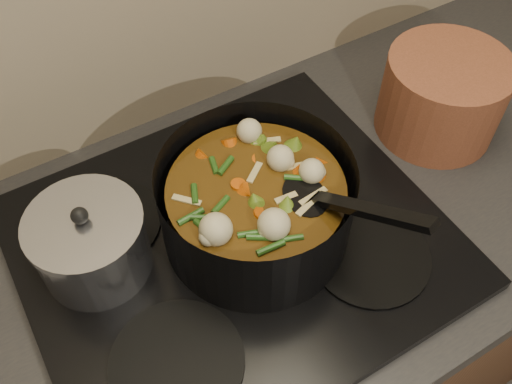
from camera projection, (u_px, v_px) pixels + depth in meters
counter at (241, 359)px, 1.24m from camera, size 2.64×0.64×0.91m
stovetop at (234, 243)px, 0.88m from camera, size 0.62×0.54×0.03m
stockpot at (256, 206)px, 0.83m from camera, size 0.30×0.37×0.21m
saucepan at (91, 243)px, 0.80m from camera, size 0.16×0.16×0.13m
terracotta_crock at (442, 96)px, 0.99m from camera, size 0.23×0.23×0.15m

